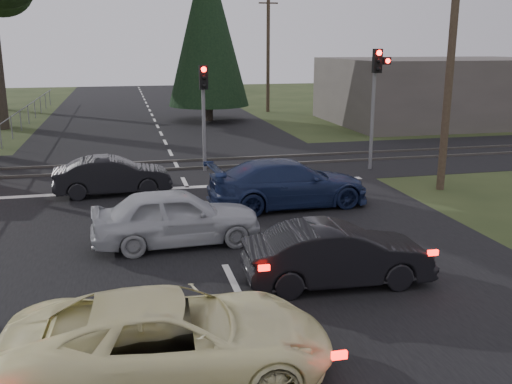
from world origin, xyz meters
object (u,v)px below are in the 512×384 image
object	(u,v)px
silver_car	(177,217)
utility_pole_near	(452,49)
traffic_signal_center	(204,100)
dark_hatchback	(337,255)
traffic_signal_right	(377,86)
dark_car_far	(113,176)
cream_coupe	(171,339)
utility_pole_mid	(268,46)
blue_sedan	(288,183)
utility_pole_far	(213,46)

from	to	relation	value
silver_car	utility_pole_near	bearing A→B (deg)	-71.85
traffic_signal_center	dark_hatchback	distance (m)	11.68
traffic_signal_right	dark_car_far	xyz separation A→B (m)	(-10.05, -1.55, -2.69)
traffic_signal_right	traffic_signal_center	bearing A→B (deg)	169.59
dark_car_far	cream_coupe	bearing A→B (deg)	-178.66
traffic_signal_right	dark_car_far	bearing A→B (deg)	-171.22
traffic_signal_center	utility_pole_near	xyz separation A→B (m)	(7.50, -4.68, 1.92)
utility_pole_near	traffic_signal_center	bearing A→B (deg)	148.05
traffic_signal_center	utility_pole_mid	xyz separation A→B (m)	(7.50, 19.32, 1.92)
utility_pole_mid	dark_car_far	size ratio (longest dim) A/B	2.37
traffic_signal_right	blue_sedan	world-z (taller)	traffic_signal_right
blue_sedan	silver_car	bearing A→B (deg)	122.85
dark_hatchback	dark_car_far	size ratio (longest dim) A/B	1.03
traffic_signal_right	silver_car	bearing A→B (deg)	-140.40
traffic_signal_center	silver_car	distance (m)	8.67
traffic_signal_right	silver_car	world-z (taller)	traffic_signal_right
utility_pole_far	cream_coupe	size ratio (longest dim) A/B	1.88
cream_coupe	utility_pole_far	bearing A→B (deg)	-6.39
utility_pole_mid	dark_car_far	world-z (taller)	utility_pole_mid
blue_sedan	cream_coupe	bearing A→B (deg)	150.12
traffic_signal_right	utility_pole_far	world-z (taller)	utility_pole_far
utility_pole_mid	silver_car	world-z (taller)	utility_pole_mid
utility_pole_far	utility_pole_near	bearing A→B (deg)	-90.00
traffic_signal_center	utility_pole_far	world-z (taller)	utility_pole_far
traffic_signal_center	dark_car_far	xyz separation A→B (m)	(-3.50, -2.75, -2.18)
utility_pole_near	utility_pole_mid	xyz separation A→B (m)	(0.00, 24.00, 0.00)
traffic_signal_center	utility_pole_mid	world-z (taller)	utility_pole_mid
silver_car	blue_sedan	size ratio (longest dim) A/B	0.83
dark_car_far	blue_sedan	bearing A→B (deg)	-120.84
utility_pole_far	cream_coupe	xyz separation A→B (m)	(-10.07, -58.50, -4.06)
utility_pole_near	utility_pole_mid	bearing A→B (deg)	90.00
traffic_signal_right	blue_sedan	xyz separation A→B (m)	(-4.77, -4.30, -2.59)
traffic_signal_right	silver_car	distance (m)	11.28
utility_pole_near	dark_hatchback	distance (m)	10.15
traffic_signal_center	silver_car	world-z (taller)	traffic_signal_center
dark_car_far	utility_pole_far	bearing A→B (deg)	-16.47
utility_pole_mid	blue_sedan	bearing A→B (deg)	-102.97
utility_pole_mid	dark_hatchback	bearing A→B (deg)	-101.76
utility_pole_far	dark_car_far	bearing A→B (deg)	-103.15
utility_pole_mid	cream_coupe	size ratio (longest dim) A/B	1.88
cream_coupe	dark_car_far	size ratio (longest dim) A/B	1.26
cream_coupe	dark_car_far	distance (m)	11.47
utility_pole_mid	cream_coupe	distance (m)	35.22
traffic_signal_right	blue_sedan	bearing A→B (deg)	-137.92
utility_pole_mid	cream_coupe	bearing A→B (deg)	-106.73
traffic_signal_right	dark_car_far	world-z (taller)	traffic_signal_right
traffic_signal_center	blue_sedan	distance (m)	6.15
utility_pole_far	silver_car	bearing A→B (deg)	-100.15
utility_pole_far	blue_sedan	size ratio (longest dim) A/B	1.81
utility_pole_mid	utility_pole_far	distance (m)	25.00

